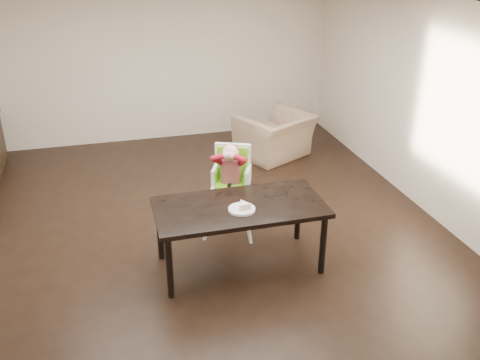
{
  "coord_description": "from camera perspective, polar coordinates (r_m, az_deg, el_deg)",
  "views": [
    {
      "loc": [
        -1.0,
        -5.58,
        3.39
      ],
      "look_at": [
        0.44,
        -0.25,
        0.79
      ],
      "focal_mm": 40.0,
      "sensor_mm": 36.0,
      "label": 1
    }
  ],
  "objects": [
    {
      "name": "ground",
      "position": [
        6.6,
        -4.25,
        -5.78
      ],
      "size": [
        7.0,
        7.0,
        0.0
      ],
      "primitive_type": "plane",
      "color": "black",
      "rests_on": "ground"
    },
    {
      "name": "room_walls",
      "position": [
        5.87,
        -4.83,
        9.94
      ],
      "size": [
        6.02,
        7.02,
        2.71
      ],
      "color": "beige",
      "rests_on": "ground"
    },
    {
      "name": "dining_table",
      "position": [
        5.68,
        -0.05,
        -3.4
      ],
      "size": [
        1.8,
        0.9,
        0.75
      ],
      "color": "black",
      "rests_on": "ground"
    },
    {
      "name": "high_chair",
      "position": [
        6.33,
        -0.94,
        1.1
      ],
      "size": [
        0.63,
        0.63,
        1.14
      ],
      "rotation": [
        0.0,
        0.0,
        -0.4
      ],
      "color": "white",
      "rests_on": "ground"
    },
    {
      "name": "plate",
      "position": [
        5.53,
        0.26,
        -2.99
      ],
      "size": [
        0.36,
        0.36,
        0.08
      ],
      "rotation": [
        0.0,
        0.0,
        -0.34
      ],
      "color": "white",
      "rests_on": "dining_table"
    },
    {
      "name": "armchair",
      "position": [
        8.67,
        3.75,
        5.48
      ],
      "size": [
        1.29,
        1.12,
        0.95
      ],
      "primitive_type": "imported",
      "rotation": [
        0.0,
        0.0,
        3.61
      ],
      "color": "#A28367",
      "rests_on": "ground"
    }
  ]
}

